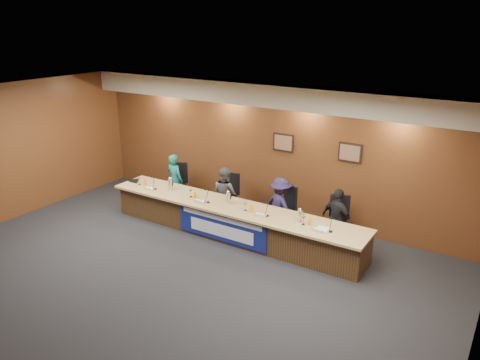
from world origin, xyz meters
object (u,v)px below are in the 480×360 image
object	(u,v)px
panelist_b	(225,194)
office_chair_b	(228,199)
speakerphone	(135,181)
office_chair_c	(282,212)
carafe_mid	(228,198)
panelist_a	(175,180)
carafe_right	(300,216)
banner	(221,227)
office_chair_d	(339,225)
panelist_c	(280,206)
office_chair_a	(178,187)
panelist_d	(337,219)
dais_body	(232,222)
carafe_left	(170,185)

from	to	relation	value
panelist_b	office_chair_b	bearing A→B (deg)	-72.56
office_chair_b	speakerphone	bearing A→B (deg)	-166.86
office_chair_c	carafe_mid	distance (m)	1.26
panelist_a	carafe_right	bearing A→B (deg)	177.68
banner	panelist_b	distance (m)	1.33
panelist_a	speakerphone	world-z (taller)	panelist_a
office_chair_d	speakerphone	xyz separation A→B (m)	(-4.99, -0.85, 0.30)
banner	panelist_c	size ratio (longest dim) A/B	1.69
office_chair_a	panelist_d	bearing A→B (deg)	-25.93
dais_body	carafe_right	world-z (taller)	carafe_right
panelist_b	carafe_left	distance (m)	1.30
dais_body	carafe_right	size ratio (longest dim) A/B	24.75
carafe_mid	speakerphone	distance (m)	2.73
carafe_mid	speakerphone	xyz separation A→B (m)	(-2.73, -0.09, -0.09)
office_chair_b	carafe_mid	size ratio (longest dim) A/B	2.13
dais_body	office_chair_d	bearing A→B (deg)	20.79
panelist_c	office_chair_c	xyz separation A→B (m)	(0.00, 0.10, -0.17)
dais_body	office_chair_b	size ratio (longest dim) A/B	12.50
panelist_d	office_chair_d	size ratio (longest dim) A/B	2.73
office_chair_d	carafe_right	distance (m)	1.06
banner	panelist_a	bearing A→B (deg)	152.90
office_chair_b	office_chair_c	size ratio (longest dim) A/B	1.00
panelist_b	office_chair_b	size ratio (longest dim) A/B	2.69
office_chair_b	carafe_right	bearing A→B (deg)	-28.16
speakerphone	carafe_mid	bearing A→B (deg)	1.97
panelist_c	carafe_mid	xyz separation A→B (m)	(-0.94, -0.65, 0.21)
panelist_b	office_chair_a	bearing A→B (deg)	13.71
panelist_d	carafe_right	size ratio (longest dim) A/B	5.40
speakerphone	office_chair_d	bearing A→B (deg)	9.64
carafe_left	speakerphone	size ratio (longest dim) A/B	0.79
speakerphone	dais_body	bearing A→B (deg)	0.75
panelist_b	carafe_right	size ratio (longest dim) A/B	5.32
office_chair_a	carafe_left	distance (m)	1.02
carafe_mid	speakerphone	size ratio (longest dim) A/B	0.70
banner	speakerphone	bearing A→B (deg)	172.48
panelist_c	office_chair_b	world-z (taller)	panelist_c
banner	office_chair_b	distance (m)	1.40
office_chair_a	office_chair_d	distance (m)	4.33
office_chair_d	carafe_mid	world-z (taller)	carafe_mid
panelist_d	speakerphone	size ratio (longest dim) A/B	4.09
office_chair_c	panelist_b	bearing A→B (deg)	-151.20
panelist_c	carafe_mid	distance (m)	1.16
banner	carafe_left	world-z (taller)	carafe_left
panelist_b	office_chair_a	distance (m)	1.55
office_chair_b	office_chair_c	world-z (taller)	same
office_chair_d	speakerphone	world-z (taller)	speakerphone
speakerphone	panelist_a	bearing A→B (deg)	48.64
panelist_a	carafe_right	world-z (taller)	panelist_a
carafe_right	carafe_mid	bearing A→B (deg)	177.16
panelist_a	panelist_b	bearing A→B (deg)	-171.36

